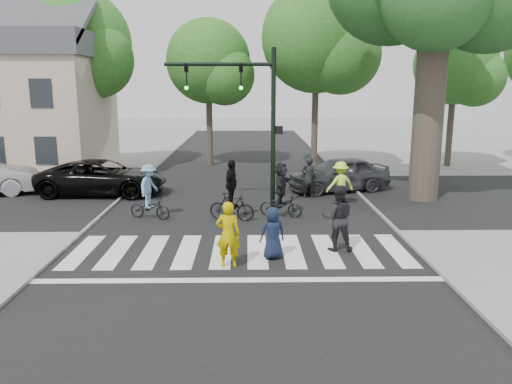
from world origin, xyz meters
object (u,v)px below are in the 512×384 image
at_px(pedestrian_woman, 228,234).
at_px(car_suv, 102,177).
at_px(pedestrian_child, 273,233).
at_px(cyclist_right, 281,193).
at_px(pedestrian_adult, 338,218).
at_px(cyclist_left, 149,195).
at_px(car_grey, 339,174).
at_px(traffic_signal, 251,106).
at_px(cyclist_mid, 232,196).

xyz_separation_m(pedestrian_woman, car_suv, (-5.78, 8.94, -0.12)).
distance_m(pedestrian_child, cyclist_right, 4.48).
bearing_deg(cyclist_right, pedestrian_adult, -70.15).
distance_m(pedestrian_woman, cyclist_right, 5.34).
distance_m(cyclist_left, car_grey, 8.86).
bearing_deg(car_grey, pedestrian_woman, -42.83).
xyz_separation_m(traffic_signal, pedestrian_adult, (2.44, -5.16, -2.95)).
relative_size(pedestrian_child, cyclist_mid, 0.67).
relative_size(pedestrian_woman, cyclist_left, 0.89).
bearing_deg(car_suv, pedestrian_adult, -128.53).
relative_size(pedestrian_child, cyclist_left, 0.73).
height_order(cyclist_right, car_suv, cyclist_right).
xyz_separation_m(pedestrian_adult, cyclist_left, (-6.02, 3.55, -0.10)).
xyz_separation_m(pedestrian_child, cyclist_right, (0.52, 4.44, 0.16)).
bearing_deg(pedestrian_woman, cyclist_mid, -81.30).
height_order(pedestrian_adult, cyclist_right, cyclist_right).
relative_size(traffic_signal, pedestrian_woman, 3.43).
bearing_deg(cyclist_mid, car_suv, 142.90).
bearing_deg(traffic_signal, pedestrian_woman, -95.54).
height_order(cyclist_mid, car_grey, cyclist_mid).
bearing_deg(cyclist_left, pedestrian_child, -45.56).
relative_size(cyclist_mid, car_grey, 0.47).
distance_m(cyclist_left, cyclist_mid, 2.91).
bearing_deg(car_grey, cyclist_mid, -60.55).
bearing_deg(cyclist_mid, traffic_signal, 69.58).
bearing_deg(cyclist_right, car_suv, 152.58).
distance_m(cyclist_mid, cyclist_right, 1.81).
bearing_deg(pedestrian_adult, cyclist_left, -26.56).
height_order(traffic_signal, pedestrian_woman, traffic_signal).
distance_m(cyclist_left, cyclist_right, 4.66).
bearing_deg(traffic_signal, cyclist_mid, -110.42).
xyz_separation_m(traffic_signal, cyclist_right, (1.07, -1.38, -3.02)).
relative_size(cyclist_left, car_suv, 0.36).
bearing_deg(car_suv, traffic_signal, -108.95).
bearing_deg(pedestrian_adult, pedestrian_child, 23.60).
bearing_deg(car_suv, cyclist_left, -143.16).
height_order(pedestrian_adult, car_suv, pedestrian_adult).
bearing_deg(pedestrian_child, cyclist_right, -112.02).
xyz_separation_m(pedestrian_child, cyclist_left, (-4.14, 4.22, 0.13)).
bearing_deg(cyclist_left, traffic_signal, 24.16).
bearing_deg(cyclist_mid, cyclist_left, 175.59).
height_order(pedestrian_woman, pedestrian_adult, pedestrian_adult).
xyz_separation_m(pedestrian_child, cyclist_mid, (-1.24, 4.00, 0.16)).
bearing_deg(cyclist_right, car_grey, 57.13).
relative_size(pedestrian_adult, cyclist_mid, 0.89).
xyz_separation_m(cyclist_right, car_grey, (2.87, 4.44, -0.11)).
relative_size(cyclist_left, car_grey, 0.43).
bearing_deg(pedestrian_adult, cyclist_mid, -42.88).
xyz_separation_m(traffic_signal, car_suv, (-6.40, 2.50, -3.15)).
relative_size(cyclist_right, car_suv, 0.36).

